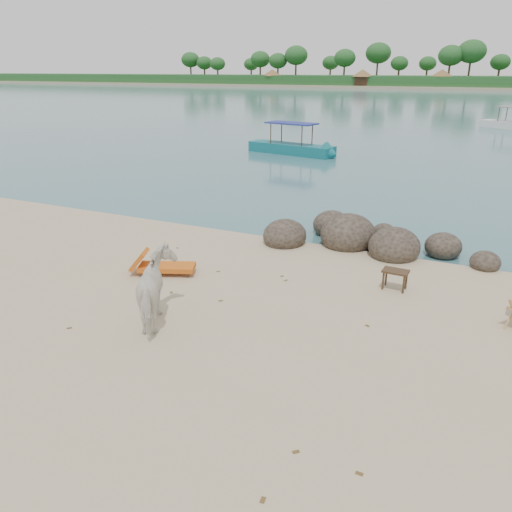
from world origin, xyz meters
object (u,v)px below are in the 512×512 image
Objects in this scene: side_table at (395,281)px; boat_near at (292,128)px; cow at (158,291)px; boulders at (358,239)px; lounge_chair at (167,265)px.

boat_near is (-9.52, 17.77, 1.27)m from side_table.
cow is 22.12m from boat_near.
boulders reaches higher than lounge_chair.
boulders is 3.75× the size of cow.
cow is at bearing -111.15° from boulders.
cow reaches higher than lounge_chair.
lounge_chair is 0.28× the size of boat_near.
boat_near reaches higher than lounge_chair.
cow is 0.28× the size of boat_near.
boat_near is at bearing -107.95° from cow.
cow reaches higher than boulders.
cow is 5.41m from side_table.
boat_near is at bearing 117.88° from boulders.
boat_near reaches higher than side_table.
cow is at bearing -81.16° from lounge_chair.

